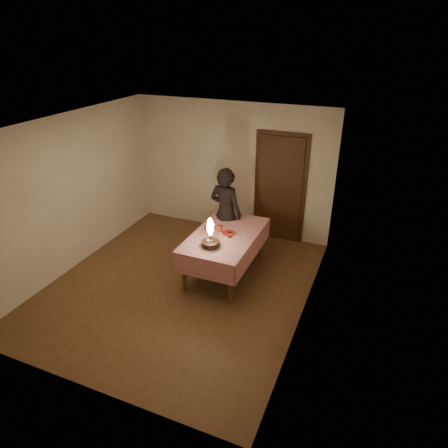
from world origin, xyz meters
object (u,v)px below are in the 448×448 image
(red_plate, at_px, (229,233))
(cola_bottle, at_px, (222,209))
(red_cup, at_px, (220,228))
(clear_cup, at_px, (230,235))
(photographer, at_px, (226,213))
(amber_bottle_left, at_px, (232,211))
(birthday_cake, at_px, (210,240))
(dining_table, at_px, (225,239))

(red_plate, height_order, cola_bottle, cola_bottle)
(red_cup, distance_m, clear_cup, 0.28)
(photographer, bearing_deg, amber_bottle_left, 42.56)
(amber_bottle_left, bearing_deg, red_plate, -73.05)
(clear_cup, xyz_separation_m, photographer, (-0.34, 0.66, 0.05))
(birthday_cake, distance_m, red_plate, 0.54)
(cola_bottle, bearing_deg, dining_table, -62.62)
(red_cup, bearing_deg, clear_cup, -30.66)
(amber_bottle_left, bearing_deg, birthday_cake, -85.31)
(cola_bottle, bearing_deg, photographer, 2.71)
(birthday_cake, height_order, cola_bottle, birthday_cake)
(clear_cup, bearing_deg, red_plate, 118.59)
(red_cup, bearing_deg, dining_table, -26.31)
(red_cup, bearing_deg, amber_bottle_left, 91.47)
(dining_table, distance_m, birthday_cake, 0.52)
(red_plate, height_order, amber_bottle_left, amber_bottle_left)
(dining_table, relative_size, photographer, 1.02)
(red_plate, xyz_separation_m, amber_bottle_left, (-0.19, 0.61, 0.11))
(birthday_cake, relative_size, cola_bottle, 1.53)
(dining_table, distance_m, cola_bottle, 0.70)
(dining_table, relative_size, red_cup, 17.20)
(birthday_cake, xyz_separation_m, red_plate, (0.09, 0.52, -0.11))
(red_cup, bearing_deg, red_plate, -4.91)
(clear_cup, bearing_deg, cola_bottle, 122.20)
(red_plate, height_order, red_cup, red_cup)
(red_cup, height_order, amber_bottle_left, amber_bottle_left)
(birthday_cake, bearing_deg, photographer, 99.77)
(red_plate, bearing_deg, birthday_cake, -100.12)
(dining_table, bearing_deg, photographer, 111.64)
(red_cup, bearing_deg, birthday_cake, -81.77)
(photographer, bearing_deg, red_cup, -78.65)
(red_cup, relative_size, cola_bottle, 0.31)
(clear_cup, distance_m, cola_bottle, 0.78)
(red_cup, height_order, clear_cup, red_cup)
(red_plate, xyz_separation_m, red_cup, (-0.17, 0.01, 0.05))
(birthday_cake, bearing_deg, red_cup, 98.23)
(birthday_cake, height_order, photographer, photographer)
(dining_table, distance_m, red_cup, 0.21)
(red_cup, xyz_separation_m, cola_bottle, (-0.17, 0.51, 0.10))
(dining_table, xyz_separation_m, cola_bottle, (-0.30, 0.58, 0.25))
(birthday_cake, xyz_separation_m, amber_bottle_left, (-0.09, 1.13, 0.00))
(dining_table, xyz_separation_m, birthday_cake, (-0.05, -0.48, 0.22))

